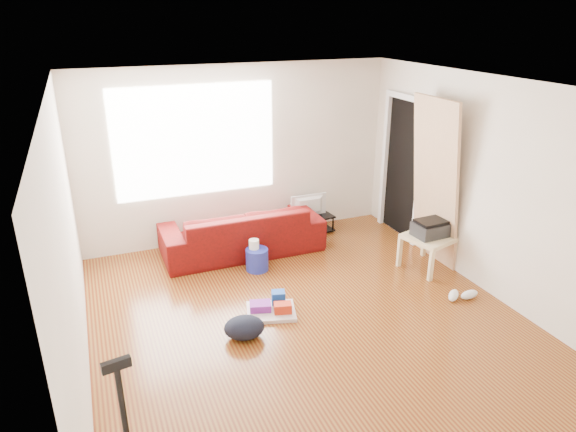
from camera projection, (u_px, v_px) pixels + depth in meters
name	position (u px, v px, depth m)	size (l,w,h in m)	color
room	(311.00, 208.00, 5.27)	(4.51, 5.01, 2.51)	#591F0C
sofa	(243.00, 251.00, 7.21)	(2.20, 0.86, 0.64)	black
tv_stand	(310.00, 224.00, 7.79)	(0.72, 0.46, 0.26)	black
tv	(310.00, 206.00, 7.69)	(0.57, 0.07, 0.33)	black
side_table	(429.00, 241.00, 6.62)	(0.69, 0.69, 0.46)	#D8B77A
printer	(430.00, 228.00, 6.55)	(0.43, 0.34, 0.22)	black
bucket	(257.00, 270.00, 6.70)	(0.29, 0.29, 0.29)	#202B98
toilet_paper	(254.00, 254.00, 6.65)	(0.13, 0.13, 0.12)	white
cleaning_tray	(272.00, 308.00, 5.72)	(0.63, 0.55, 0.19)	beige
backpack	(245.00, 337.00, 5.31)	(0.42, 0.33, 0.23)	black
sneakers	(461.00, 295.00, 6.00)	(0.44, 0.24, 0.10)	silver
door_panel	(427.00, 258.00, 7.02)	(0.04, 0.87, 2.19)	tan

